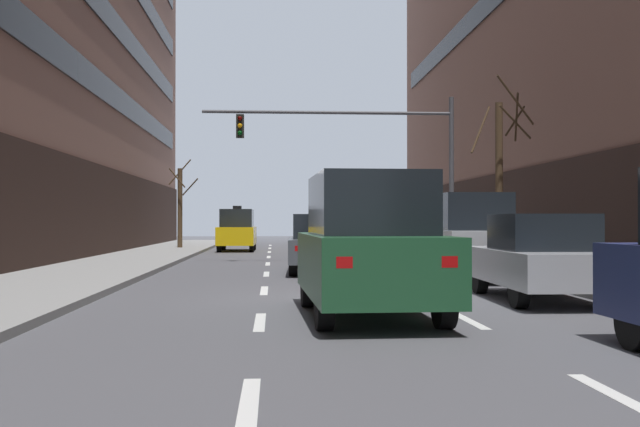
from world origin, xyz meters
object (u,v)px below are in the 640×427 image
Objects in this scene: street_tree_0 at (180,206)px; street_tree_2 at (500,174)px; traffic_signal_0 at (373,147)px; car_driving_2 at (322,244)px; car_parked_2 at (468,237)px; car_parked_1 at (540,258)px; car_driving_1 at (368,246)px; taxi_driving_0 at (237,230)px.

street_tree_2 is at bearing -48.94° from street_tree_0.
traffic_signal_0 reaches higher than street_tree_0.
street_tree_0 is at bearing 124.85° from traffic_signal_0.
traffic_signal_0 is at bearing 151.50° from street_tree_2.
car_driving_2 is 4.52m from car_parked_2.
street_tree_2 reaches higher than traffic_signal_0.
car_parked_2 reaches higher than car_parked_1.
car_driving_1 is 10.01m from car_driving_2.
car_driving_2 is 1.04× the size of car_parked_1.
car_parked_2 is 0.50× the size of traffic_signal_0.
taxi_driving_0 is at bearing 110.36° from car_parked_2.
traffic_signal_0 is at bearing 82.03° from car_driving_1.
taxi_driving_0 reaches higher than car_parked_1.
traffic_signal_0 is at bearing 96.41° from car_parked_1.
car_driving_2 is 0.50× the size of traffic_signal_0.
street_tree_2 is at bearing -53.98° from taxi_driving_0.
car_driving_1 is 0.51× the size of traffic_signal_0.
car_parked_2 is at bearing 89.98° from car_parked_1.
street_tree_2 is at bearing -28.50° from traffic_signal_0.
street_tree_2 is (4.03, -2.19, -1.12)m from traffic_signal_0.
car_parked_1 is at bearing -103.53° from street_tree_2.
car_parked_2 reaches higher than car_driving_2.
car_driving_1 is 4.17m from car_parked_1.
taxi_driving_0 is 26.11m from car_driving_1.
taxi_driving_0 is at bearing 101.55° from car_driving_2.
traffic_signal_0 is at bearing -55.15° from street_tree_0.
car_parked_2 is 8.46m from traffic_signal_0.
taxi_driving_0 is 24.72m from car_parked_1.
street_tree_2 is (6.22, 2.88, 2.25)m from car_driving_2.
car_parked_2 is at bearing -36.22° from car_driving_2.
street_tree_2 reaches higher than car_parked_1.
car_parked_2 is 6.43m from street_tree_2.
taxi_driving_0 is 0.99× the size of car_parked_1.
traffic_signal_0 is 14.91m from street_tree_0.
car_driving_2 is at bearing -155.18° from street_tree_2.
car_parked_2 is (0.00, 5.17, 0.29)m from car_parked_1.
car_parked_1 is (3.56, 2.16, -0.31)m from car_driving_1.
taxi_driving_0 is 0.94× the size of car_driving_2.
street_tree_0 is (-9.91, 19.87, 1.22)m from car_parked_2.
car_parked_1 is at bearing -68.42° from street_tree_0.
car_driving_2 is at bearing 90.47° from car_driving_1.
car_parked_1 is at bearing -83.59° from traffic_signal_0.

